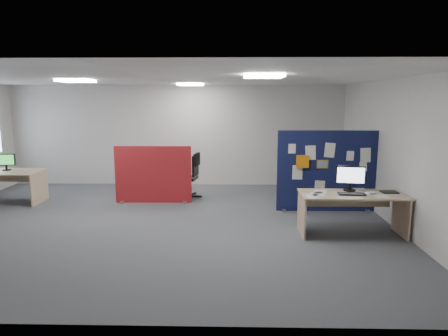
{
  "coord_description": "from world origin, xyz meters",
  "views": [
    {
      "loc": [
        1.54,
        -7.28,
        2.32
      ],
      "look_at": [
        1.36,
        0.37,
        1.0
      ],
      "focal_mm": 32.0,
      "sensor_mm": 36.0,
      "label": 1
    }
  ],
  "objects_px": {
    "main_desk": "(351,203)",
    "red_divider": "(153,175)",
    "navy_divider": "(326,171)",
    "monitor_main": "(350,177)",
    "monitor_second": "(6,161)",
    "office_chair": "(191,173)",
    "second_desk": "(3,178)"
  },
  "relations": [
    {
      "from": "navy_divider",
      "to": "main_desk",
      "type": "distance_m",
      "value": 1.49
    },
    {
      "from": "monitor_main",
      "to": "monitor_second",
      "type": "bearing_deg",
      "value": 174.99
    },
    {
      "from": "main_desk",
      "to": "monitor_second",
      "type": "relative_size",
      "value": 4.27
    },
    {
      "from": "main_desk",
      "to": "red_divider",
      "type": "xyz_separation_m",
      "value": [
        -3.85,
        2.06,
        0.08
      ]
    },
    {
      "from": "navy_divider",
      "to": "main_desk",
      "type": "xyz_separation_m",
      "value": [
        0.11,
        -1.46,
        -0.29
      ]
    },
    {
      "from": "second_desk",
      "to": "office_chair",
      "type": "bearing_deg",
      "value": 7.02
    },
    {
      "from": "red_divider",
      "to": "office_chair",
      "type": "bearing_deg",
      "value": 28.91
    },
    {
      "from": "monitor_main",
      "to": "monitor_second",
      "type": "xyz_separation_m",
      "value": [
        -7.2,
        1.89,
        -0.04
      ]
    },
    {
      "from": "office_chair",
      "to": "navy_divider",
      "type": "bearing_deg",
      "value": -9.94
    },
    {
      "from": "navy_divider",
      "to": "red_divider",
      "type": "relative_size",
      "value": 1.19
    },
    {
      "from": "main_desk",
      "to": "red_divider",
      "type": "bearing_deg",
      "value": 151.85
    },
    {
      "from": "red_divider",
      "to": "monitor_main",
      "type": "bearing_deg",
      "value": -27.12
    },
    {
      "from": "monitor_second",
      "to": "office_chair",
      "type": "distance_m",
      "value": 4.19
    },
    {
      "from": "monitor_main",
      "to": "red_divider",
      "type": "bearing_deg",
      "value": 163.64
    },
    {
      "from": "monitor_second",
      "to": "office_chair",
      "type": "bearing_deg",
      "value": 0.61
    },
    {
      "from": "main_desk",
      "to": "monitor_second",
      "type": "bearing_deg",
      "value": 164.01
    },
    {
      "from": "main_desk",
      "to": "monitor_main",
      "type": "height_order",
      "value": "monitor_main"
    },
    {
      "from": "main_desk",
      "to": "monitor_second",
      "type": "height_order",
      "value": "monitor_second"
    },
    {
      "from": "red_divider",
      "to": "monitor_second",
      "type": "height_order",
      "value": "red_divider"
    },
    {
      "from": "main_desk",
      "to": "monitor_main",
      "type": "bearing_deg",
      "value": 85.96
    },
    {
      "from": "office_chair",
      "to": "monitor_main",
      "type": "bearing_deg",
      "value": -27.53
    },
    {
      "from": "monitor_main",
      "to": "monitor_second",
      "type": "distance_m",
      "value": 7.45
    },
    {
      "from": "red_divider",
      "to": "office_chair",
      "type": "xyz_separation_m",
      "value": [
        0.81,
        0.47,
        -0.03
      ]
    },
    {
      "from": "navy_divider",
      "to": "monitor_main",
      "type": "xyz_separation_m",
      "value": [
        0.13,
        -1.29,
        0.13
      ]
    },
    {
      "from": "main_desk",
      "to": "office_chair",
      "type": "relative_size",
      "value": 1.67
    },
    {
      "from": "monitor_main",
      "to": "second_desk",
      "type": "bearing_deg",
      "value": 175.53
    },
    {
      "from": "main_desk",
      "to": "office_chair",
      "type": "distance_m",
      "value": 3.95
    },
    {
      "from": "red_divider",
      "to": "second_desk",
      "type": "distance_m",
      "value": 3.41
    },
    {
      "from": "monitor_main",
      "to": "monitor_second",
      "type": "relative_size",
      "value": 1.21
    },
    {
      "from": "office_chair",
      "to": "second_desk",
      "type": "bearing_deg",
      "value": -162.89
    },
    {
      "from": "office_chair",
      "to": "monitor_second",
      "type": "bearing_deg",
      "value": -163.53
    },
    {
      "from": "navy_divider",
      "to": "red_divider",
      "type": "bearing_deg",
      "value": 170.88
    }
  ]
}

